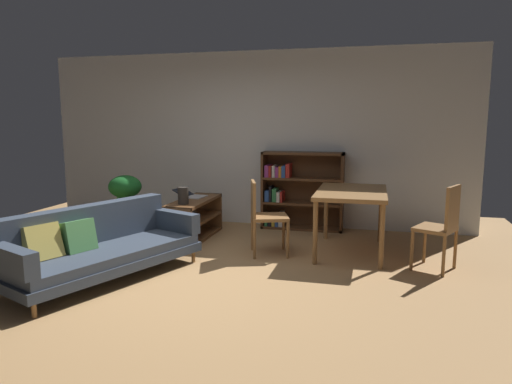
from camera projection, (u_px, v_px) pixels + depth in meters
ground_plane at (186, 276)px, 4.95m from camera, size 8.16×8.16×0.00m
back_wall_panel at (251, 139)px, 7.32m from camera, size 6.80×0.10×2.70m
fabric_couch at (98, 245)px, 4.86m from camera, size 1.52×2.23×0.75m
media_console at (194, 219)px, 6.51m from camera, size 0.42×1.23×0.55m
open_laptop at (191, 195)px, 6.69m from camera, size 0.47×0.35×0.12m
desk_speaker at (183, 196)px, 6.11m from camera, size 0.14×0.14×0.23m
potted_floor_plant at (125, 196)px, 6.57m from camera, size 0.55×0.52×0.88m
dining_table at (352, 197)px, 5.74m from camera, size 0.84×1.30×0.79m
dining_chair_near at (442, 223)px, 5.05m from camera, size 0.52×0.54×0.96m
dining_chair_far at (263, 213)px, 5.69m from camera, size 0.55×0.55×0.92m
bookshelf at (298, 191)px, 7.07m from camera, size 1.23×0.33×1.17m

